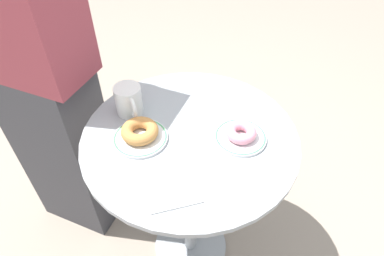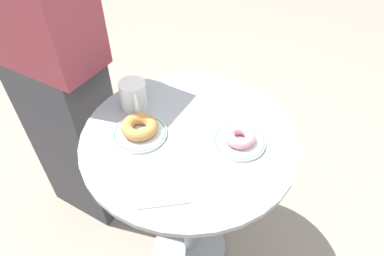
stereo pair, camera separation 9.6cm
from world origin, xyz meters
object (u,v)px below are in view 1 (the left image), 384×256
at_px(cafe_table, 190,177).
at_px(plate_right, 240,137).
at_px(donut_old_fashioned, 140,131).
at_px(paper_napkin, 173,192).
at_px(plate_left, 141,138).
at_px(donut_pink_frosted, 241,132).
at_px(person_figure, 40,82).
at_px(coffee_mug, 129,100).

relative_size(cafe_table, plate_right, 4.62).
relative_size(donut_old_fashioned, paper_napkin, 0.83).
distance_m(plate_left, donut_old_fashioned, 0.03).
bearing_deg(donut_pink_frosted, cafe_table, 167.17).
bearing_deg(paper_napkin, plate_right, 38.04).
bearing_deg(plate_right, person_figure, 154.02).
height_order(plate_left, donut_old_fashioned, donut_old_fashioned).
height_order(cafe_table, plate_right, plate_right).
xyz_separation_m(plate_left, donut_old_fashioned, (0.00, 0.01, 0.02)).
distance_m(donut_old_fashioned, paper_napkin, 0.24).
relative_size(donut_old_fashioned, person_figure, 0.07).
bearing_deg(person_figure, cafe_table, -29.55).
bearing_deg(paper_napkin, plate_left, 111.92).
distance_m(cafe_table, paper_napkin, 0.32).
height_order(cafe_table, plate_left, plate_left).
distance_m(cafe_table, person_figure, 0.65).
bearing_deg(plate_left, plate_right, -6.02).
bearing_deg(plate_left, coffee_mug, 103.10).
xyz_separation_m(cafe_table, plate_right, (0.16, -0.04, 0.22)).
relative_size(cafe_table, paper_napkin, 5.35).
bearing_deg(donut_pink_frosted, paper_napkin, -141.96).
distance_m(paper_napkin, person_figure, 0.67).
bearing_deg(person_figure, coffee_mug, -25.60).
distance_m(plate_right, donut_old_fashioned, 0.32).
height_order(donut_pink_frosted, person_figure, person_figure).
relative_size(cafe_table, donut_pink_frosted, 7.82).
distance_m(plate_left, donut_pink_frosted, 0.32).
xyz_separation_m(plate_left, donut_pink_frosted, (0.32, -0.03, 0.02)).
relative_size(paper_napkin, coffee_mug, 1.07).
distance_m(coffee_mug, person_figure, 0.36).
relative_size(cafe_table, donut_old_fashioned, 6.44).
height_order(donut_old_fashioned, paper_napkin, donut_old_fashioned).
height_order(plate_right, person_figure, person_figure).
bearing_deg(donut_old_fashioned, cafe_table, -2.10).
distance_m(cafe_table, donut_pink_frosted, 0.30).
bearing_deg(plate_right, plate_left, 173.98).
bearing_deg(coffee_mug, plate_left, -76.90).
height_order(plate_left, donut_pink_frosted, donut_pink_frosted).
bearing_deg(paper_napkin, coffee_mug, 108.54).
bearing_deg(donut_pink_frosted, donut_old_fashioned, 172.47).
height_order(plate_left, paper_napkin, plate_left).
bearing_deg(cafe_table, paper_napkin, -108.47).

